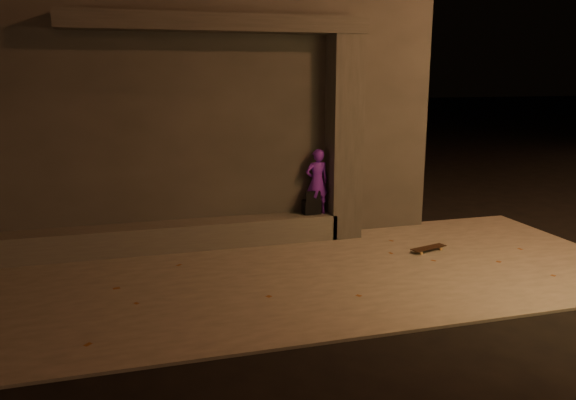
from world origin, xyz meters
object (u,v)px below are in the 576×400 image
object	(u,v)px
backpack	(312,206)
skateboard	(429,248)
column	(344,139)
skateboarder	(317,182)

from	to	relation	value
backpack	skateboard	bearing A→B (deg)	-41.94
column	backpack	distance (m)	1.34
column	skateboarder	xyz separation A→B (m)	(-0.50, 0.00, -0.76)
column	backpack	xyz separation A→B (m)	(-0.60, 0.00, -1.20)
skateboard	backpack	bearing A→B (deg)	125.74
skateboarder	backpack	size ratio (longest dim) A/B	2.69
column	skateboard	bearing A→B (deg)	-51.92
skateboarder	backpack	world-z (taller)	skateboarder
skateboarder	skateboard	bearing A→B (deg)	137.41
column	skateboard	distance (m)	2.43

